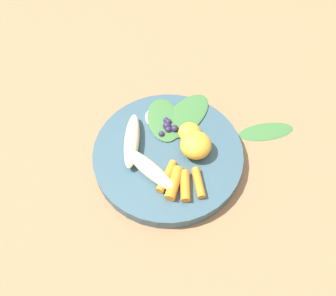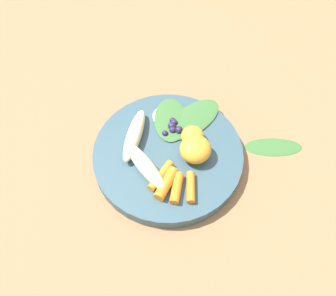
# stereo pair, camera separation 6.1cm
# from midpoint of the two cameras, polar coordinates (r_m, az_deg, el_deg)

# --- Properties ---
(ground_plane) EXTENTS (2.40, 2.40, 0.00)m
(ground_plane) POSITION_cam_midpoint_polar(r_m,az_deg,el_deg) (0.64, 2.72, -1.96)
(ground_plane) COLOR #99704C
(bowl) EXTENTS (0.27, 0.27, 0.03)m
(bowl) POSITION_cam_midpoint_polar(r_m,az_deg,el_deg) (0.63, 2.77, -1.35)
(bowl) COLOR #385666
(bowl) RESTS_ON ground_plane
(banana_peeled_left) EXTENTS (0.05, 0.12, 0.03)m
(banana_peeled_left) POSITION_cam_midpoint_polar(r_m,az_deg,el_deg) (0.59, -0.84, -3.22)
(banana_peeled_left) COLOR beige
(banana_peeled_left) RESTS_ON bowl
(banana_peeled_right) EXTENTS (0.09, 0.11, 0.03)m
(banana_peeled_right) POSITION_cam_midpoint_polar(r_m,az_deg,el_deg) (0.62, -2.85, 1.95)
(banana_peeled_right) COLOR beige
(banana_peeled_right) RESTS_ON bowl
(orange_segment_near) EXTENTS (0.04, 0.04, 0.03)m
(orange_segment_near) POSITION_cam_midpoint_polar(r_m,az_deg,el_deg) (0.62, 7.06, 1.52)
(orange_segment_near) COLOR #F4A833
(orange_segment_near) RESTS_ON bowl
(orange_segment_far) EXTENTS (0.06, 0.06, 0.04)m
(orange_segment_far) POSITION_cam_midpoint_polar(r_m,az_deg,el_deg) (0.60, 7.48, -0.44)
(orange_segment_far) COLOR #F4A833
(orange_segment_far) RESTS_ON bowl
(carrot_front) EXTENTS (0.06, 0.04, 0.01)m
(carrot_front) POSITION_cam_midpoint_polar(r_m,az_deg,el_deg) (0.58, 1.79, -4.84)
(carrot_front) COLOR orange
(carrot_front) RESTS_ON bowl
(carrot_mid_left) EXTENTS (0.06, 0.05, 0.02)m
(carrot_mid_left) POSITION_cam_midpoint_polar(r_m,az_deg,el_deg) (0.58, 2.77, -6.14)
(carrot_mid_left) COLOR orange
(carrot_mid_left) RESTS_ON bowl
(carrot_mid_right) EXTENTS (0.05, 0.05, 0.02)m
(carrot_mid_right) POSITION_cam_midpoint_polar(r_m,az_deg,el_deg) (0.57, 4.51, -6.88)
(carrot_mid_right) COLOR orange
(carrot_mid_right) RESTS_ON bowl
(carrot_rear) EXTENTS (0.04, 0.05, 0.01)m
(carrot_rear) POSITION_cam_midpoint_polar(r_m,az_deg,el_deg) (0.58, 6.80, -6.73)
(carrot_rear) COLOR orange
(carrot_rear) RESTS_ON bowl
(blueberry_pile) EXTENTS (0.04, 0.04, 0.01)m
(blueberry_pile) POSITION_cam_midpoint_polar(r_m,az_deg,el_deg) (0.64, 3.59, 3.33)
(blueberry_pile) COLOR #2D234C
(blueberry_pile) RESTS_ON bowl
(coconut_shred_patch) EXTENTS (0.05, 0.05, 0.00)m
(coconut_shred_patch) POSITION_cam_midpoint_polar(r_m,az_deg,el_deg) (0.66, 2.15, 5.12)
(coconut_shred_patch) COLOR white
(coconut_shred_patch) RESTS_ON bowl
(kale_leaf_left) EXTENTS (0.14, 0.10, 0.00)m
(kale_leaf_left) POSITION_cam_midpoint_polar(r_m,az_deg,el_deg) (0.66, 6.80, 4.65)
(kale_leaf_left) COLOR #3D7038
(kale_leaf_left) RESTS_ON bowl
(kale_leaf_right) EXTENTS (0.10, 0.12, 0.00)m
(kale_leaf_right) POSITION_cam_midpoint_polar(r_m,az_deg,el_deg) (0.66, 3.12, 4.58)
(kale_leaf_right) COLOR #3D7038
(kale_leaf_right) RESTS_ON bowl
(kale_leaf_stray) EXTENTS (0.12, 0.09, 0.01)m
(kale_leaf_stray) POSITION_cam_midpoint_polar(r_m,az_deg,el_deg) (0.69, 19.58, 0.03)
(kale_leaf_stray) COLOR #3D7038
(kale_leaf_stray) RESTS_ON ground_plane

